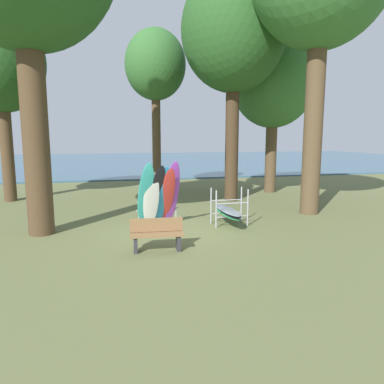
% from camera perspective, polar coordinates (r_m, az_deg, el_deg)
% --- Properties ---
extents(ground_plane, '(80.00, 80.00, 0.00)m').
position_cam_1_polar(ground_plane, '(11.50, -3.65, -6.27)').
color(ground_plane, '#60663D').
extents(lake_water, '(80.00, 36.00, 0.10)m').
position_cam_1_polar(lake_water, '(42.40, -10.75, 4.80)').
color(lake_water, '#38607A').
rests_on(lake_water, ground).
extents(tree_mid_behind, '(4.41, 4.41, 8.46)m').
position_cam_1_polar(tree_mid_behind, '(19.82, 12.74, 17.03)').
color(tree_mid_behind, brown).
rests_on(tree_mid_behind, ground).
extents(tree_far_left_back, '(3.83, 3.83, 8.41)m').
position_cam_1_polar(tree_far_left_back, '(18.76, -28.07, 17.47)').
color(tree_far_left_back, '#4C3823').
rests_on(tree_far_left_back, ground).
extents(tree_far_right_back, '(4.62, 4.62, 10.20)m').
position_cam_1_polar(tree_far_right_back, '(17.32, 6.61, 23.77)').
color(tree_far_right_back, '#42301E').
rests_on(tree_far_right_back, ground).
extents(tree_deep_back, '(3.17, 3.17, 8.47)m').
position_cam_1_polar(tree_deep_back, '(19.95, -5.81, 19.06)').
color(tree_deep_back, brown).
rests_on(tree_deep_back, ground).
extents(leaning_board_pile, '(1.54, 1.27, 2.21)m').
position_cam_1_polar(leaning_board_pile, '(11.84, -5.25, -0.72)').
color(leaning_board_pile, '#38B2AD').
rests_on(leaning_board_pile, ground).
extents(board_storage_rack, '(1.15, 2.12, 1.25)m').
position_cam_1_polar(board_storage_rack, '(12.28, 5.75, -3.05)').
color(board_storage_rack, '#9EA0A5').
rests_on(board_storage_rack, ground).
extents(park_bench, '(1.42, 0.50, 0.85)m').
position_cam_1_polar(park_bench, '(9.58, -5.58, -6.61)').
color(park_bench, '#2D2D33').
rests_on(park_bench, ground).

